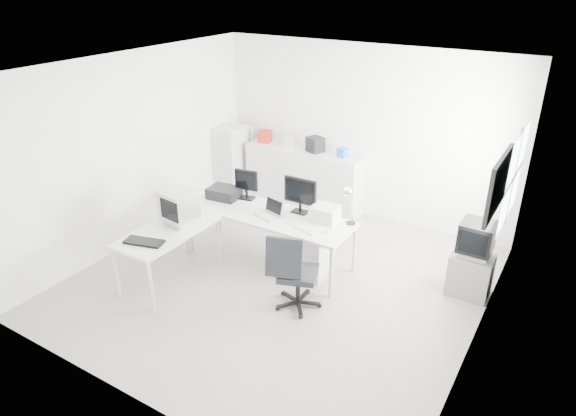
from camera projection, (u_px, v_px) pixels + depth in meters
The scene contains 30 objects.
floor at pixel (280, 280), 6.90m from camera, with size 5.00×5.00×0.01m, color beige.
ceiling at pixel (279, 68), 5.71m from camera, with size 5.00×5.00×0.01m, color white.
back_wall at pixel (362, 133), 8.23m from camera, with size 5.00×0.02×2.80m, color white.
left_wall at pixel (135, 150), 7.48m from camera, with size 0.02×5.00×2.80m, color white.
right_wall at pixel (491, 235), 5.13m from camera, with size 0.02×5.00×2.80m, color white.
window at pixel (514, 177), 5.98m from camera, with size 0.02×1.20×1.10m, color white, non-canonical shape.
wall_picture at pixel (498, 185), 5.01m from camera, with size 0.04×0.90×0.60m, color black, non-canonical shape.
main_desk at pixel (269, 237), 7.22m from camera, with size 2.40×0.80×0.75m, color silver, non-canonical shape.
side_desk at pixel (170, 255), 6.77m from camera, with size 0.70×1.40×0.75m, color silver, non-canonical shape.
drawer_pedestal at pixel (315, 253), 6.96m from camera, with size 0.40×0.50×0.60m, color silver.
inkjet_printer at pixel (224, 193), 7.50m from camera, with size 0.44×0.34×0.16m, color black.
lcd_monitor_small at pixel (246, 184), 7.42m from camera, with size 0.35×0.20×0.45m, color black, non-canonical shape.
lcd_monitor_large at pixel (300, 196), 6.98m from camera, with size 0.48×0.19×0.50m, color black, non-canonical shape.
laptop at pixel (268, 209), 6.91m from camera, with size 0.35×0.37×0.24m, color #B7B7BA, non-canonical shape.
white_keyboard at pixel (305, 228), 6.63m from camera, with size 0.40×0.12×0.02m, color silver.
white_mouse at pixel (327, 231), 6.52m from camera, with size 0.05×0.05×0.05m, color silver.
laser_printer at pixel (325, 213), 6.83m from camera, with size 0.35×0.30×0.20m, color silver.
desk_lamp at pixel (352, 206), 6.66m from camera, with size 0.17×0.17×0.52m, color silver, non-canonical shape.
crt_monitor at pixel (179, 208), 6.71m from camera, with size 0.37×0.37×0.43m, color #B7B7BA, non-canonical shape.
black_keyboard at pixel (144, 242), 6.29m from camera, with size 0.49×0.20×0.03m, color black.
office_chair at pixel (298, 270), 6.18m from camera, with size 0.59×0.59×1.02m, color #292B2E, non-canonical shape.
tv_cabinet at pixel (470, 274), 6.52m from camera, with size 0.51×0.42×0.56m, color gray.
crt_tv at pixel (476, 240), 6.31m from camera, with size 0.50×0.48×0.45m, color black, non-canonical shape.
sideboard at pixel (304, 178), 8.84m from camera, with size 2.08×0.52×1.04m, color silver.
clutter_box_a at pixel (265, 136), 8.95m from camera, with size 0.21×0.18×0.21m, color red.
clutter_box_b at pixel (289, 142), 8.73m from camera, with size 0.16×0.13×0.16m, color silver.
clutter_box_c at pixel (315, 144), 8.47m from camera, with size 0.25×0.23×0.25m, color black.
clutter_box_d at pixel (342, 153), 8.26m from camera, with size 0.15×0.13×0.15m, color blue.
clutter_bottle at pixel (252, 133), 9.12m from camera, with size 0.07×0.07×0.22m, color silver.
filing_cabinet at pixel (232, 161), 9.23m from camera, with size 0.45×0.54×1.30m, color silver.
Camera 1 is at (3.12, -4.92, 3.83)m, focal length 32.00 mm.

